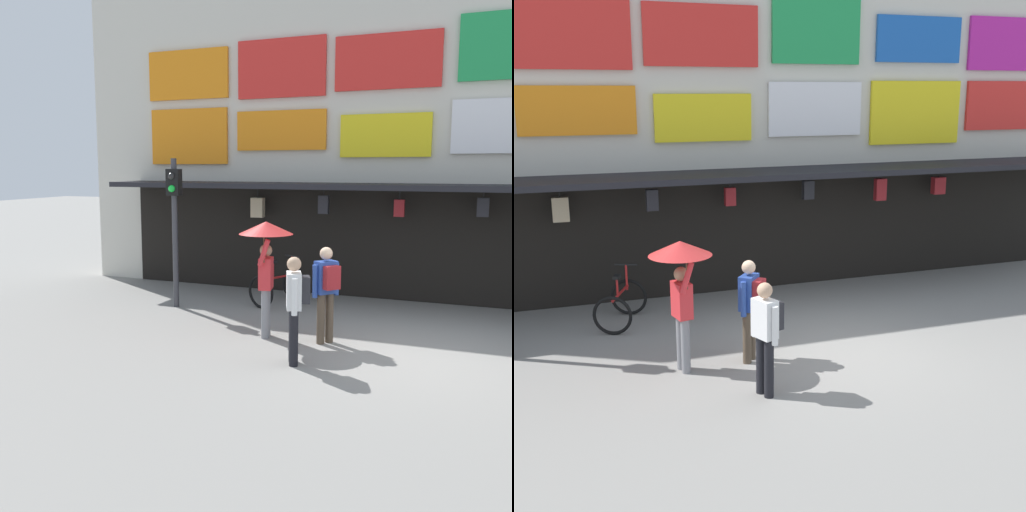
% 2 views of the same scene
% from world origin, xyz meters
% --- Properties ---
extents(ground_plane, '(80.00, 80.00, 0.00)m').
position_xyz_m(ground_plane, '(0.00, 0.00, 0.00)').
color(ground_plane, gray).
extents(shopfront, '(18.00, 2.60, 8.00)m').
position_xyz_m(shopfront, '(-0.00, 4.57, 3.96)').
color(shopfront, beige).
rests_on(shopfront, ground).
extents(bicycle_parked, '(1.11, 1.35, 1.05)m').
position_xyz_m(bicycle_parked, '(-3.23, 2.56, 0.39)').
color(bicycle_parked, black).
rests_on(bicycle_parked, ground).
extents(pedestrian_in_yellow, '(0.44, 0.50, 1.68)m').
position_xyz_m(pedestrian_in_yellow, '(-1.64, -1.12, 0.98)').
color(pedestrian_in_yellow, black).
rests_on(pedestrian_in_yellow, ground).
extents(pedestrian_with_umbrella, '(0.96, 0.96, 2.08)m').
position_xyz_m(pedestrian_with_umbrella, '(-2.58, 0.08, 1.64)').
color(pedestrian_with_umbrella, gray).
rests_on(pedestrian_with_umbrella, ground).
extents(pedestrian_in_red, '(0.47, 0.48, 1.68)m').
position_xyz_m(pedestrian_in_red, '(-1.48, 0.10, 0.98)').
color(pedestrian_in_red, brown).
rests_on(pedestrian_in_red, ground).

